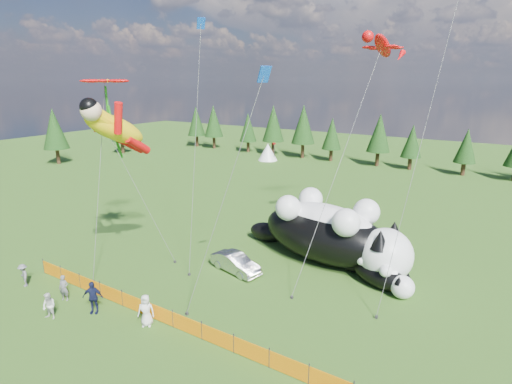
% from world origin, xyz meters
% --- Properties ---
extents(ground, '(160.00, 160.00, 0.00)m').
position_xyz_m(ground, '(0.00, 0.00, 0.00)').
color(ground, '#123A0A').
rests_on(ground, ground).
extents(safety_fence, '(22.06, 0.06, 1.10)m').
position_xyz_m(safety_fence, '(0.00, -3.00, 0.50)').
color(safety_fence, '#262626').
rests_on(safety_fence, ground).
extents(tree_line, '(90.00, 4.00, 8.00)m').
position_xyz_m(tree_line, '(0.00, 45.00, 4.00)').
color(tree_line, black).
rests_on(tree_line, ground).
extents(festival_tents, '(50.00, 3.20, 2.80)m').
position_xyz_m(festival_tents, '(11.00, 40.00, 1.40)').
color(festival_tents, white).
rests_on(festival_tents, ground).
extents(cat_large, '(13.45, 6.33, 4.88)m').
position_xyz_m(cat_large, '(5.19, 9.12, 2.32)').
color(cat_large, black).
rests_on(cat_large, ground).
extents(cat_small, '(5.10, 3.44, 1.96)m').
position_xyz_m(cat_small, '(9.34, 7.41, 0.93)').
color(cat_small, black).
rests_on(cat_small, ground).
extents(car, '(4.14, 2.22, 1.30)m').
position_xyz_m(car, '(0.16, 4.20, 0.65)').
color(car, '#B7B7BC').
rests_on(car, ground).
extents(spectator_a, '(0.70, 0.59, 1.62)m').
position_xyz_m(spectator_a, '(-6.56, -4.37, 0.81)').
color(spectator_a, slate).
rests_on(spectator_a, ground).
extents(spectator_b, '(0.84, 0.61, 1.57)m').
position_xyz_m(spectator_b, '(-5.44, -6.01, 0.78)').
color(spectator_b, silver).
rests_on(spectator_b, ground).
extents(spectator_c, '(1.28, 1.10, 1.95)m').
position_xyz_m(spectator_c, '(-3.89, -4.31, 0.98)').
color(spectator_c, '#141838').
rests_on(spectator_c, ground).
extents(spectator_d, '(1.10, 0.79, 1.53)m').
position_xyz_m(spectator_d, '(-10.35, -4.72, 0.77)').
color(spectator_d, slate).
rests_on(spectator_d, ground).
extents(spectator_e, '(1.06, 0.96, 1.83)m').
position_xyz_m(spectator_e, '(-0.37, -3.60, 0.91)').
color(spectator_e, silver).
rests_on(spectator_e, ground).
extents(superhero_kite, '(5.10, 5.48, 12.44)m').
position_xyz_m(superhero_kite, '(-6.46, 0.42, 9.94)').
color(superhero_kite, yellow).
rests_on(superhero_kite, ground).
extents(gecko_kite, '(3.04, 13.12, 18.36)m').
position_xyz_m(gecko_kite, '(6.65, 13.40, 15.23)').
color(gecko_kite, red).
rests_on(gecko_kite, ground).
extents(flower_kite, '(3.87, 4.82, 13.10)m').
position_xyz_m(flower_kite, '(-7.39, 0.72, 12.71)').
color(flower_kite, red).
rests_on(flower_kite, ground).
extents(diamond_kite_a, '(0.69, 3.02, 17.08)m').
position_xyz_m(diamond_kite_a, '(-2.42, 4.35, 15.40)').
color(diamond_kite_a, '#0C48B6').
rests_on(diamond_kite_a, ground).
extents(diamond_kite_c, '(4.21, 2.75, 14.23)m').
position_xyz_m(diamond_kite_c, '(4.50, 0.33, 12.74)').
color(diamond_kite_c, '#0C48B6').
rests_on(diamond_kite_c, ground).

